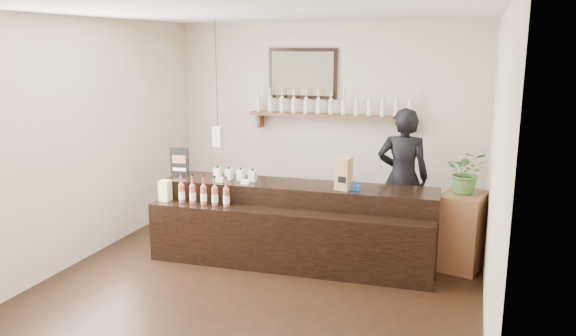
# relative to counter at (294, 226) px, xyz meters

# --- Properties ---
(ground) EXTENTS (5.00, 5.00, 0.00)m
(ground) POSITION_rel_counter_xyz_m (-0.13, -0.58, -0.42)
(ground) COLOR black
(ground) RESTS_ON ground
(room_shell) EXTENTS (5.00, 5.00, 5.00)m
(room_shell) POSITION_rel_counter_xyz_m (-0.13, -0.58, 1.28)
(room_shell) COLOR beige
(room_shell) RESTS_ON ground
(back_wall_decor) EXTENTS (2.66, 0.96, 1.69)m
(back_wall_decor) POSITION_rel_counter_xyz_m (-0.27, 1.79, 1.33)
(back_wall_decor) COLOR brown
(back_wall_decor) RESTS_ON ground
(counter) EXTENTS (3.25, 1.00, 1.06)m
(counter) POSITION_rel_counter_xyz_m (0.00, 0.00, 0.00)
(counter) COLOR black
(counter) RESTS_ON ground
(promo_sign) EXTENTS (0.25, 0.04, 0.34)m
(promo_sign) POSITION_rel_counter_xyz_m (-1.51, 0.08, 0.65)
(promo_sign) COLOR black
(promo_sign) RESTS_ON counter
(paper_bag) EXTENTS (0.19, 0.17, 0.36)m
(paper_bag) POSITION_rel_counter_xyz_m (0.57, 0.02, 0.66)
(paper_bag) COLOR olive
(paper_bag) RESTS_ON counter
(tape_dispenser) EXTENTS (0.13, 0.05, 0.11)m
(tape_dispenser) POSITION_rel_counter_xyz_m (0.69, 0.04, 0.52)
(tape_dispenser) COLOR #1851AC
(tape_dispenser) RESTS_ON counter
(side_cabinet) EXTENTS (0.57, 0.69, 0.87)m
(side_cabinet) POSITION_rel_counter_xyz_m (1.87, 0.43, 0.01)
(side_cabinet) COLOR brown
(side_cabinet) RESTS_ON ground
(potted_plant) EXTENTS (0.46, 0.40, 0.48)m
(potted_plant) POSITION_rel_counter_xyz_m (1.87, 0.43, 0.69)
(potted_plant) COLOR #3A6D2B
(potted_plant) RESTS_ON side_cabinet
(shopkeeper) EXTENTS (0.75, 0.52, 1.97)m
(shopkeeper) POSITION_rel_counter_xyz_m (1.11, 0.97, 0.56)
(shopkeeper) COLOR black
(shopkeeper) RESTS_ON ground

